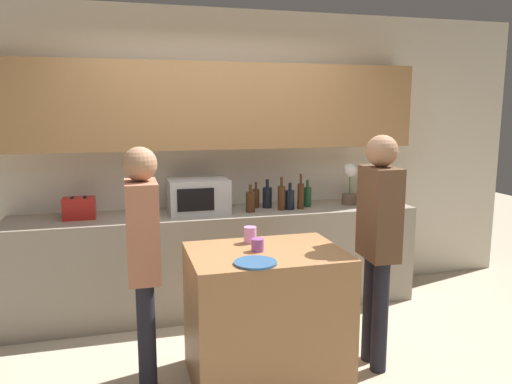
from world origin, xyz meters
The scene contains 18 objects.
back_wall centered at (0.00, 1.66, 1.54)m, with size 6.40×0.40×2.70m.
back_counter centered at (0.00, 1.39, 0.45)m, with size 3.60×0.62×0.90m.
kitchen_island centered at (0.07, 0.13, 0.44)m, with size 1.01×0.74×0.89m.
microwave centered at (-0.18, 1.41, 1.05)m, with size 0.52×0.39×0.30m.
toaster centered at (-1.18, 1.41, 0.99)m, with size 0.26×0.16×0.18m.
potted_plant centered at (1.28, 1.41, 1.09)m, with size 0.14×0.14×0.39m.
bottle_0 centered at (0.27, 1.31, 0.99)m, with size 0.08×0.08×0.25m.
bottle_1 centered at (0.37, 1.48, 0.99)m, with size 0.06×0.06×0.24m.
bottle_2 centered at (0.47, 1.45, 1.00)m, with size 0.09×0.09×0.27m.
bottle_3 centered at (0.56, 1.32, 1.01)m, with size 0.07×0.07×0.30m.
bottle_4 centered at (0.65, 1.33, 0.99)m, with size 0.08×0.08×0.24m.
bottle_5 centered at (0.75, 1.32, 1.02)m, with size 0.06×0.06×0.32m.
bottle_6 centered at (0.85, 1.42, 0.99)m, with size 0.07×0.07×0.25m.
plate_on_island centered at (-0.07, -0.12, 0.89)m, with size 0.26×0.26×0.01m.
cup_0 centered at (0.01, 0.14, 0.93)m, with size 0.08×0.08×0.08m.
cup_1 centered at (0.02, 0.35, 0.94)m, with size 0.09×0.09×0.11m.
person_left centered at (0.85, 0.08, 0.97)m, with size 0.21×0.35×1.64m.
person_center centered at (-0.72, 0.13, 0.94)m, with size 0.21×0.34×1.59m.
Camera 1 is at (-0.82, -2.89, 1.81)m, focal length 35.00 mm.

